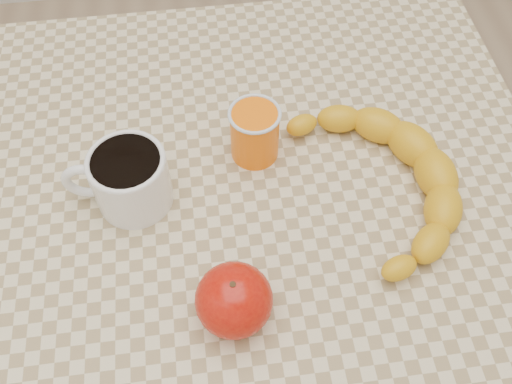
{
  "coord_description": "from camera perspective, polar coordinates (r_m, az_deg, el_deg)",
  "views": [
    {
      "loc": [
        -0.05,
        -0.4,
        1.36
      ],
      "look_at": [
        0.0,
        0.0,
        0.77
      ],
      "focal_mm": 40.0,
      "sensor_mm": 36.0,
      "label": 1
    }
  ],
  "objects": [
    {
      "name": "ground",
      "position": [
        1.42,
        0.0,
        -17.81
      ],
      "size": [
        3.0,
        3.0,
        0.0
      ],
      "primitive_type": "plane",
      "color": "tan",
      "rests_on": "ground"
    },
    {
      "name": "table",
      "position": [
        0.81,
        0.0,
        -4.24
      ],
      "size": [
        0.8,
        0.8,
        0.75
      ],
      "color": "beige",
      "rests_on": "ground"
    },
    {
      "name": "coffee_mug",
      "position": [
        0.72,
        -12.68,
        1.38
      ],
      "size": [
        0.14,
        0.11,
        0.08
      ],
      "color": "white",
      "rests_on": "table"
    },
    {
      "name": "orange_juice_glass",
      "position": [
        0.75,
        -0.14,
        5.97
      ],
      "size": [
        0.07,
        0.07,
        0.08
      ],
      "color": "#FF6B08",
      "rests_on": "table"
    },
    {
      "name": "banana",
      "position": [
        0.74,
        12.62,
        1.28
      ],
      "size": [
        0.31,
        0.38,
        0.05
      ],
      "primitive_type": null,
      "rotation": [
        0.0,
        0.0,
        0.13
      ],
      "color": "gold",
      "rests_on": "table"
    },
    {
      "name": "apple",
      "position": [
        0.63,
        -2.22,
        -10.74
      ],
      "size": [
        0.11,
        0.11,
        0.08
      ],
      "color": "#9C0A05",
      "rests_on": "table"
    }
  ]
}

